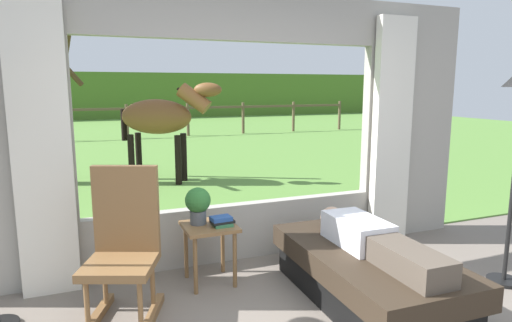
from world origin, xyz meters
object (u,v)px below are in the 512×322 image
Objects in this scene: reclining_person at (372,240)px; potted_plant at (198,203)px; book_stack at (222,221)px; pasture_tree at (50,91)px; horse at (161,118)px; side_table at (209,235)px; recliner_sofa at (367,274)px; rocking_chair at (124,246)px.

potted_plant is at bearing 143.56° from reclining_person.
pasture_tree is (-1.51, 4.78, 1.05)m from book_stack.
reclining_person is 5.09m from horse.
pasture_tree is at bearing 107.50° from book_stack.
book_stack is (-0.97, 0.77, 0.04)m from reclining_person.
side_table is 4.24m from horse.
side_table is (-1.06, 0.78, 0.21)m from recliner_sofa.
reclining_person is at bearing 5.87° from rocking_chair.
potted_plant is (-1.14, 0.89, 0.18)m from reclining_person.
rocking_chair is at bearing 16.45° from horse.
side_table is at bearing 147.46° from book_stack.
reclining_person is 0.44× the size of pasture_tree.
reclining_person reaches higher than book_stack.
rocking_chair is at bearing 165.64° from reclining_person.
side_table is 0.16× the size of pasture_tree.
horse is at bearing -17.69° from pasture_tree.
reclining_person is 1.35m from side_table.
horse reaches higher than book_stack.
horse reaches higher than reclining_person.
pasture_tree is at bearing 105.97° from potted_plant.
reclining_person is 0.83× the size of horse.
recliner_sofa is 1.50m from potted_plant.
side_table is 0.17m from book_stack.
reclining_person is 1.46m from potted_plant.
side_table is at bearing 145.20° from recliner_sofa.
pasture_tree is at bearing 119.34° from rocking_chair.
recliner_sofa is at bearing -36.22° from side_table.
recliner_sofa is 8.49× the size of book_stack.
book_stack is at bearing -32.54° from side_table.
horse is (0.23, 4.23, 0.60)m from book_stack.
horse is at bearing 86.83° from book_stack.
recliner_sofa is 3.31× the size of side_table.
rocking_chair is 0.87m from book_stack.
rocking_chair reaches higher than reclining_person.
side_table is 1.63× the size of potted_plant.
horse reaches higher than side_table.
recliner_sofa is 1.20× the size of reclining_person.
recliner_sofa is 1.34m from side_table.
horse is (1.06, 4.49, 0.61)m from rocking_chair.
rocking_chair is at bearing 167.13° from recliner_sofa.
recliner_sofa is 0.99× the size of horse.
reclining_person is at bearing -88.58° from recliner_sofa.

